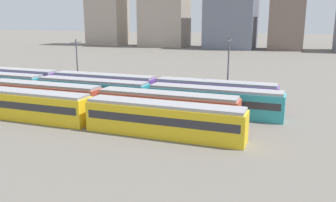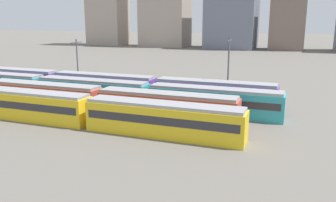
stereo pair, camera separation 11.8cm
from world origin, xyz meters
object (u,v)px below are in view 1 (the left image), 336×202
at_px(train_track_0, 26,105).
at_px(train_track_2, 92,91).
at_px(catenary_pole_1, 228,66).
at_px(train_track_3, 104,85).
at_px(catenary_pole_3, 77,62).
at_px(train_track_1, 43,96).

distance_m(train_track_0, train_track_2, 10.89).
distance_m(train_track_2, catenary_pole_1, 21.10).
xyz_separation_m(train_track_3, catenary_pole_3, (-6.88, 2.71, 3.23)).
bearing_deg(train_track_1, catenary_pole_3, 103.53).
height_order(catenary_pole_1, catenary_pole_3, catenary_pole_1).
height_order(train_track_2, train_track_3, same).
relative_size(train_track_1, train_track_3, 1.00).
height_order(train_track_1, catenary_pole_3, catenary_pole_3).
relative_size(train_track_1, catenary_pole_3, 6.07).
xyz_separation_m(catenary_pole_1, catenary_pole_3, (-27.00, -0.47, -0.45)).
bearing_deg(train_track_1, train_track_3, 70.29).
bearing_deg(train_track_3, train_track_0, -97.69).
bearing_deg(train_track_1, train_track_0, -72.72).
height_order(train_track_0, catenary_pole_1, catenary_pole_1).
height_order(train_track_1, train_track_2, same).
xyz_separation_m(train_track_0, catenary_pole_1, (22.23, 18.79, 3.68)).
xyz_separation_m(train_track_2, train_track_3, (-1.12, 5.20, 0.00)).
bearing_deg(train_track_1, train_track_2, 47.05).
distance_m(train_track_1, train_track_3, 11.05).
bearing_deg(train_track_0, train_track_3, 82.31).
xyz_separation_m(train_track_3, catenary_pole_1, (20.12, 3.19, 3.68)).
bearing_deg(train_track_3, catenary_pole_3, 158.48).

